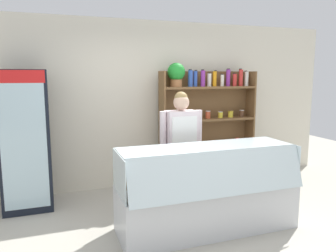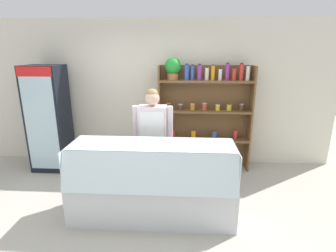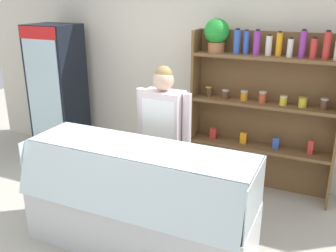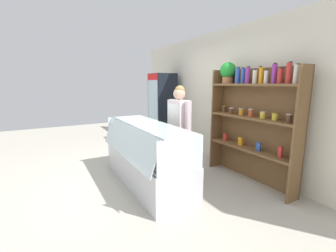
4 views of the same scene
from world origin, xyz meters
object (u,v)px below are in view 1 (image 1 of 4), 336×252
drinks_fridge (26,141)px  shop_clerk (181,141)px  shelving_unit (203,115)px  deli_display_case (207,204)px

drinks_fridge → shop_clerk: size_ratio=1.18×
drinks_fridge → shelving_unit: (2.74, 0.20, 0.22)m
drinks_fridge → shelving_unit: size_ratio=0.94×
shelving_unit → shop_clerk: 1.21m
deli_display_case → shop_clerk: 0.93m
shelving_unit → shop_clerk: shelving_unit is taller
shop_clerk → deli_display_case: bearing=-84.8°
shelving_unit → deli_display_case: 1.93m
shelving_unit → deli_display_case: size_ratio=0.96×
drinks_fridge → deli_display_case: 2.55m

